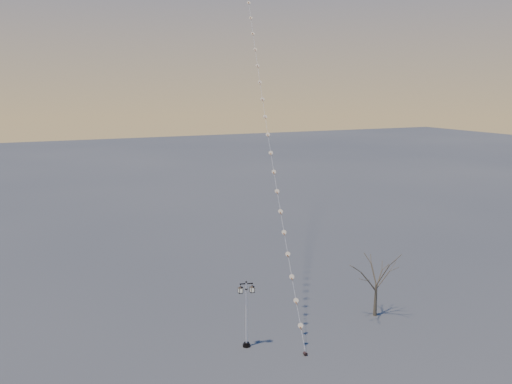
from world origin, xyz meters
TOP-DOWN VIEW (x-y plane):
  - ground at (0.00, 0.00)m, footprint 300.00×300.00m
  - street_lamp at (-1.57, 0.82)m, footprint 1.11×0.59m
  - bare_tree at (8.88, 1.18)m, footprint 2.69×2.69m
  - kite_train at (6.11, 16.27)m, footprint 10.15×36.61m

SIDE VIEW (x-z plane):
  - ground at x=0.00m, z-range 0.00..0.00m
  - street_lamp at x=-1.57m, z-range 0.24..4.71m
  - bare_tree at x=8.88m, z-range 0.87..5.33m
  - kite_train at x=6.11m, z-range -0.08..42.99m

